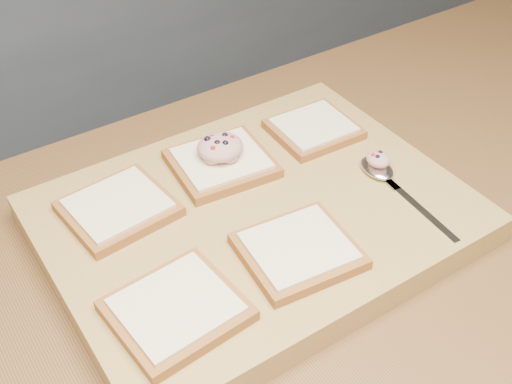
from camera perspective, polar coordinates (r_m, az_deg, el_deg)
back_counter at (r=2.16m, az=-18.32°, el=10.56°), size 3.60×0.62×0.94m
cutting_board at (r=0.82m, az=-0.00°, el=-2.43°), size 0.51×0.39×0.04m
bread_far_left at (r=0.81m, az=-12.14°, el=-1.38°), size 0.14×0.13×0.02m
bread_far_center at (r=0.86m, az=-3.09°, el=2.63°), size 0.14×0.13×0.02m
bread_far_right at (r=0.93m, az=5.14°, el=5.64°), size 0.12×0.11×0.02m
bread_near_left at (r=0.69m, az=-7.09°, el=-10.32°), size 0.14×0.13×0.02m
bread_near_center at (r=0.74m, az=3.78°, el=-5.19°), size 0.14×0.13×0.02m
tuna_salad_dollop at (r=0.85m, az=-3.22°, el=4.03°), size 0.06×0.06×0.03m
spoon at (r=0.87m, az=11.23°, el=1.59°), size 0.04×0.19×0.01m
spoon_salad at (r=0.86m, az=10.81°, el=2.90°), size 0.03×0.03×0.02m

